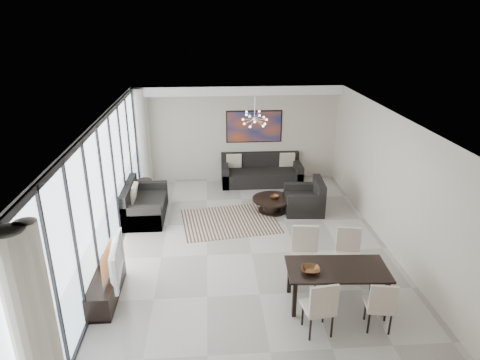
{
  "coord_description": "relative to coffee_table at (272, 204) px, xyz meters",
  "views": [
    {
      "loc": [
        -0.84,
        -7.93,
        4.81
      ],
      "look_at": [
        -0.17,
        1.15,
        1.25
      ],
      "focal_mm": 32.0,
      "sensor_mm": 36.0,
      "label": 1
    }
  ],
  "objects": [
    {
      "name": "dining_table",
      "position": [
        0.56,
        -3.85,
        0.43
      ],
      "size": [
        1.78,
        0.96,
        0.72
      ],
      "color": "black",
      "rests_on": "floor"
    },
    {
      "name": "painting",
      "position": [
        -0.23,
        2.4,
        1.45
      ],
      "size": [
        1.68,
        0.04,
        0.98
      ],
      "primitive_type": "cube",
      "color": "#A74617",
      "rests_on": "room_shell"
    },
    {
      "name": "rug",
      "position": [
        -1.13,
        -0.5,
        -0.2
      ],
      "size": [
        2.52,
        2.06,
        0.01
      ],
      "primitive_type": "cube",
      "rotation": [
        0.0,
        0.0,
        0.14
      ],
      "color": "black",
      "rests_on": "floor"
    },
    {
      "name": "dining_chair_sw",
      "position": [
        0.08,
        -4.63,
        0.37
      ],
      "size": [
        0.51,
        0.51,
        1.0
      ],
      "color": "beige",
      "rests_on": "floor"
    },
    {
      "name": "chandelier",
      "position": [
        -0.43,
        0.43,
        2.15
      ],
      "size": [
        0.66,
        0.66,
        0.71
      ],
      "color": "silver",
      "rests_on": "room_shell"
    },
    {
      "name": "side_table",
      "position": [
        -3.38,
        0.94,
        0.2
      ],
      "size": [
        0.43,
        0.43,
        0.6
      ],
      "color": "black",
      "rests_on": "floor"
    },
    {
      "name": "window_wall",
      "position": [
        -3.59,
        -2.07,
        1.26
      ],
      "size": [
        0.37,
        8.95,
        2.9
      ],
      "color": "silver",
      "rests_on": "floor"
    },
    {
      "name": "dining_chair_ne",
      "position": [
        1.04,
        -3.02,
        0.37
      ],
      "size": [
        0.54,
        0.54,
        1.0
      ],
      "color": "beige",
      "rests_on": "floor"
    },
    {
      "name": "dining_chair_nw",
      "position": [
        0.18,
        -3.04,
        0.42
      ],
      "size": [
        0.55,
        0.55,
        1.08
      ],
      "color": "beige",
      "rests_on": "floor"
    },
    {
      "name": "bowl_dining",
      "position": [
        0.07,
        -3.92,
        0.56
      ],
      "size": [
        0.34,
        0.34,
        0.08
      ],
      "primitive_type": "imported",
      "rotation": [
        0.0,
        0.0,
        -0.11
      ],
      "color": "brown",
      "rests_on": "dining_table"
    },
    {
      "name": "sofa_main",
      "position": [
        -0.05,
        2.01,
        0.09
      ],
      "size": [
        2.38,
        0.97,
        0.87
      ],
      "color": "black",
      "rests_on": "floor"
    },
    {
      "name": "tv_console",
      "position": [
        -3.49,
        -3.37,
        0.03
      ],
      "size": [
        0.42,
        1.48,
        0.46
      ],
      "primitive_type": "cube",
      "color": "black",
      "rests_on": "floor"
    },
    {
      "name": "soffit",
      "position": [
        -0.73,
        2.23,
        2.57
      ],
      "size": [
        5.98,
        0.4,
        0.26
      ],
      "primitive_type": "cube",
      "color": "white",
      "rests_on": "room_shell"
    },
    {
      "name": "loveseat",
      "position": [
        -3.29,
        -0.08,
        0.09
      ],
      "size": [
        0.98,
        1.74,
        0.87
      ],
      "color": "black",
      "rests_on": "floor"
    },
    {
      "name": "room_shell",
      "position": [
        -0.27,
        -2.07,
        1.25
      ],
      "size": [
        6.0,
        9.0,
        2.9
      ],
      "color": "#A8A39B",
      "rests_on": "ground"
    },
    {
      "name": "coffee_table",
      "position": [
        0.0,
        0.0,
        0.0
      ],
      "size": [
        1.03,
        1.03,
        0.36
      ],
      "color": "black",
      "rests_on": "floor"
    },
    {
      "name": "bowl_coffee",
      "position": [
        0.05,
        0.0,
        0.2
      ],
      "size": [
        0.29,
        0.29,
        0.08
      ],
      "primitive_type": "imported",
      "rotation": [
        0.0,
        0.0,
        0.15
      ],
      "color": "brown",
      "rests_on": "coffee_table"
    },
    {
      "name": "television",
      "position": [
        -3.33,
        -3.44,
        0.59
      ],
      "size": [
        0.26,
        1.17,
        0.67
      ],
      "primitive_type": "imported",
      "rotation": [
        0.0,
        0.0,
        1.66
      ],
      "color": "gray",
      "rests_on": "tv_console"
    },
    {
      "name": "armchair",
      "position": [
        0.86,
        -0.05,
        0.08
      ],
      "size": [
        1.02,
        1.07,
        0.84
      ],
      "color": "black",
      "rests_on": "floor"
    },
    {
      "name": "dining_chair_se",
      "position": [
        1.06,
        -4.59,
        0.32
      ],
      "size": [
        0.49,
        0.49,
        0.92
      ],
      "color": "beige",
      "rests_on": "floor"
    }
  ]
}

